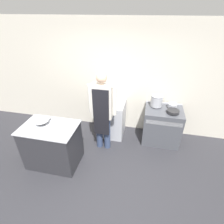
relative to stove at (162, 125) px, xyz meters
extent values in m
plane|color=#2D2D33|center=(-1.14, -1.70, -0.43)|extent=(14.00, 14.00, 0.00)
cube|color=silver|center=(-1.14, 0.40, 0.92)|extent=(8.00, 0.05, 2.70)
cube|color=#2D2D33|center=(-2.17, -1.20, 0.01)|extent=(1.01, 0.69, 0.88)
cube|color=#B2B5BC|center=(-2.17, -1.20, 0.46)|extent=(1.06, 0.71, 0.02)
cube|color=#4C4F56|center=(0.00, 0.00, 0.00)|extent=(0.84, 0.65, 0.86)
cube|color=#B2B5BC|center=(0.00, -0.31, 0.27)|extent=(0.77, 0.03, 0.10)
cube|color=#B2B5BC|center=(0.00, 0.31, 0.44)|extent=(0.84, 0.03, 0.02)
cube|color=silver|center=(-1.21, 0.03, 0.01)|extent=(0.61, 0.65, 0.88)
cube|color=silver|center=(-1.21, -0.29, 0.05)|extent=(0.52, 0.02, 0.62)
cylinder|color=#38476B|center=(-1.39, -0.53, -0.02)|extent=(0.14, 0.14, 0.83)
cylinder|color=#38476B|center=(-1.20, -0.53, -0.02)|extent=(0.14, 0.14, 0.83)
cube|color=silver|center=(-1.30, -0.53, 0.76)|extent=(0.41, 0.22, 0.73)
cube|color=black|center=(-1.30, -0.65, 0.55)|extent=(0.33, 0.02, 1.05)
cylinder|color=silver|center=(-1.55, -0.53, 0.80)|extent=(0.09, 0.09, 0.62)
cylinder|color=silver|center=(-1.04, -0.53, 0.80)|extent=(0.09, 0.09, 0.62)
sphere|color=beige|center=(-1.30, -0.53, 1.27)|extent=(0.21, 0.21, 0.21)
cone|color=#B2B5BC|center=(-2.33, -1.15, 0.51)|extent=(0.26, 0.26, 0.08)
cone|color=#B2B5BC|center=(-2.31, -1.01, 0.50)|extent=(0.17, 0.17, 0.06)
cube|color=silver|center=(-2.10, -1.34, 0.51)|extent=(0.12, 0.12, 0.08)
cylinder|color=#B2B5BC|center=(-0.19, 0.11, 0.56)|extent=(0.26, 0.26, 0.23)
ellipsoid|color=#B2B5BC|center=(-0.19, 0.11, 0.70)|extent=(0.25, 0.25, 0.05)
cylinder|color=#262628|center=(0.17, -0.11, 0.48)|extent=(0.26, 0.26, 0.06)
cylinder|color=#B2B5BC|center=(0.17, 0.11, 0.50)|extent=(0.20, 0.20, 0.10)
camera|label=1|loc=(-0.44, -3.55, 2.41)|focal=28.00mm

